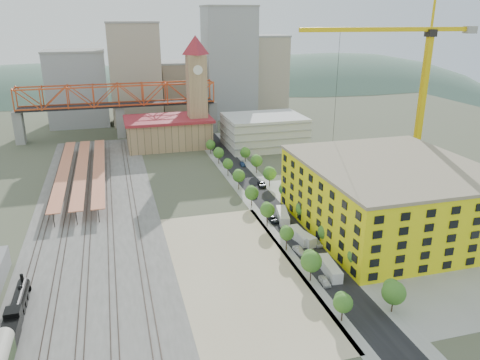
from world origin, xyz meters
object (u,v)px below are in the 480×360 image
object	(u,v)px
site_trailer_b	(300,236)
locomotive	(17,310)
site_trailer_c	(301,237)
car_0	(325,281)
tower_crane	(414,77)
site_trailer_a	(330,268)
clock_tower	(197,81)
site_trailer_d	(283,216)
construction_building	(389,196)

from	to	relation	value
site_trailer_b	locomotive	bearing A→B (deg)	-168.24
site_trailer_c	car_0	world-z (taller)	site_trailer_c
locomotive	tower_crane	world-z (taller)	tower_crane
site_trailer_a	car_0	size ratio (longest dim) A/B	2.29
site_trailer_b	site_trailer_c	size ratio (longest dim) A/B	0.95
clock_tower	site_trailer_d	distance (m)	92.23
site_trailer_b	site_trailer_a	bearing A→B (deg)	-92.36
site_trailer_b	construction_building	bearing A→B (deg)	-0.73
site_trailer_b	site_trailer_d	xyz separation A→B (m)	(0.00, 13.01, 0.10)
clock_tower	construction_building	size ratio (longest dim) A/B	1.03
locomotive	site_trailer_a	xyz separation A→B (m)	(66.00, -0.94, -0.69)
site_trailer_b	site_trailer_c	distance (m)	0.64
locomotive	site_trailer_b	distance (m)	68.06
clock_tower	construction_building	bearing A→B (deg)	-71.22
site_trailer_c	site_trailer_d	bearing A→B (deg)	74.65
tower_crane	site_trailer_c	xyz separation A→B (m)	(-47.66, -27.08, -36.12)
tower_crane	site_trailer_a	size ratio (longest dim) A/B	6.20
clock_tower	tower_crane	distance (m)	93.24
site_trailer_b	car_0	world-z (taller)	site_trailer_b
tower_crane	site_trailer_c	distance (m)	65.64
tower_crane	site_trailer_d	world-z (taller)	tower_crane
clock_tower	construction_building	distance (m)	107.36
site_trailer_a	site_trailer_b	distance (m)	17.53
site_trailer_d	car_0	world-z (taller)	site_trailer_d
tower_crane	site_trailer_b	xyz separation A→B (m)	(-47.66, -26.44, -36.19)
site_trailer_c	site_trailer_d	size ratio (longest dim) A/B	0.98
clock_tower	site_trailer_d	world-z (taller)	clock_tower
site_trailer_c	car_0	size ratio (longest dim) A/B	2.29
site_trailer_d	car_0	bearing A→B (deg)	-82.71
locomotive	site_trailer_b	world-z (taller)	locomotive
clock_tower	construction_building	world-z (taller)	clock_tower
site_trailer_c	site_trailer_d	xyz separation A→B (m)	(0.00, 13.65, 0.03)
clock_tower	site_trailer_c	bearing A→B (deg)	-85.49
site_trailer_a	site_trailer_d	xyz separation A→B (m)	(0.00, 30.54, 0.03)
clock_tower	tower_crane	xyz separation A→B (m)	(55.66, -74.29, 8.76)
site_trailer_a	site_trailer_b	size ratio (longest dim) A/B	1.05
clock_tower	car_0	world-z (taller)	clock_tower
construction_building	site_trailer_b	xyz separation A→B (m)	(-26.00, -0.74, -8.14)
site_trailer_a	site_trailer_c	distance (m)	16.89
locomotive	tower_crane	xyz separation A→B (m)	(113.66, 43.04, 35.43)
car_0	clock_tower	bearing A→B (deg)	95.09
locomotive	site_trailer_a	world-z (taller)	locomotive
site_trailer_c	site_trailer_b	bearing A→B (deg)	74.65
site_trailer_a	construction_building	bearing A→B (deg)	39.65
site_trailer_b	site_trailer_c	bearing A→B (deg)	-92.36
clock_tower	car_0	xyz separation A→B (m)	(5.00, -122.09, -27.97)
tower_crane	car_0	distance (m)	78.75
locomotive	site_trailer_d	size ratio (longest dim) A/B	2.18
site_trailer_d	site_trailer_b	bearing A→B (deg)	-77.72
tower_crane	site_trailer_a	bearing A→B (deg)	-137.30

